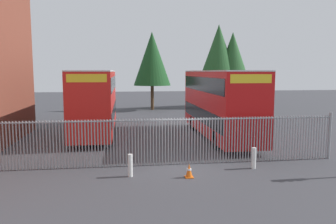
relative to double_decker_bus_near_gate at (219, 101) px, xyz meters
name	(u,v)px	position (x,y,z in m)	size (l,w,h in m)	color
ground_plane	(160,133)	(-3.66, 2.01, -2.42)	(100.00, 100.00, 0.00)	#3D3D42
palisade_fence	(167,140)	(-4.26, -5.99, -1.24)	(16.54, 0.14, 2.35)	gray
double_decker_bus_near_gate	(219,101)	(0.00, 0.00, 0.00)	(2.54, 10.81, 4.42)	red
double_decker_bus_behind_fence_left	(96,99)	(-8.16, 2.52, 0.00)	(2.54, 10.81, 4.42)	red
bollard_near_left	(130,165)	(-6.00, -7.57, -1.95)	(0.20, 0.20, 0.95)	silver
bollard_center_front	(254,158)	(-0.45, -7.12, -1.95)	(0.20, 0.20, 0.95)	silver
traffic_cone_by_gate	(189,171)	(-3.60, -8.03, -2.13)	(0.34, 0.34, 0.59)	orange
tree_tall_back	(219,56)	(5.30, 18.60, 3.84)	(5.20, 5.20, 9.98)	#4C3823
tree_short_side	(232,60)	(7.01, 18.41, 3.32)	(4.66, 4.66, 9.08)	#4C3823
tree_mid_row	(152,59)	(-2.97, 16.64, 3.35)	(4.19, 4.19, 8.78)	#4C3823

